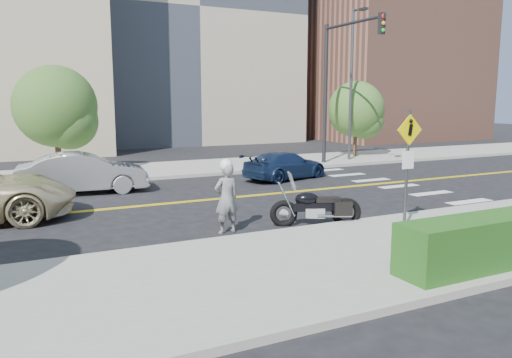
{
  "coord_description": "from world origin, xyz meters",
  "views": [
    {
      "loc": [
        -4.71,
        -15.77,
        3.38
      ],
      "look_at": [
        1.38,
        -3.43,
        1.2
      ],
      "focal_mm": 35.0,
      "sensor_mm": 36.0,
      "label": 1
    }
  ],
  "objects": [
    {
      "name": "ground_plane",
      "position": [
        0.0,
        0.0,
        0.0
      ],
      "size": [
        120.0,
        120.0,
        0.0
      ],
      "primitive_type": "plane",
      "color": "black",
      "rests_on": "ground"
    },
    {
      "name": "sidewalk_near",
      "position": [
        0.0,
        -7.5,
        0.07
      ],
      "size": [
        60.0,
        5.0,
        0.15
      ],
      "primitive_type": "cube",
      "color": "#9E9B91",
      "rests_on": "ground_plane"
    },
    {
      "name": "sidewalk_far",
      "position": [
        0.0,
        7.5,
        0.07
      ],
      "size": [
        60.0,
        5.0,
        0.15
      ],
      "primitive_type": "cube",
      "color": "#9E9B91",
      "rests_on": "ground_plane"
    },
    {
      "name": "building_mid",
      "position": [
        8.0,
        26.0,
        10.0
      ],
      "size": [
        18.0,
        14.0,
        20.0
      ],
      "primitive_type": "cube",
      "color": "#A39984",
      "rests_on": "ground_plane"
    },
    {
      "name": "building_right",
      "position": [
        26.0,
        20.0,
        6.0
      ],
      "size": [
        14.0,
        12.0,
        12.0
      ],
      "primitive_type": "cube",
      "color": "#8C5947",
      "rests_on": "ground_plane"
    },
    {
      "name": "lamp_post",
      "position": [
        12.0,
        6.5,
        4.15
      ],
      "size": [
        0.16,
        0.16,
        8.0
      ],
      "primitive_type": "cylinder",
      "color": "#4C4C51",
      "rests_on": "sidewalk_far"
    },
    {
      "name": "traffic_light",
      "position": [
        10.0,
        5.08,
        4.67
      ],
      "size": [
        0.28,
        4.5,
        7.0
      ],
      "color": "black",
      "rests_on": "sidewalk_far"
    },
    {
      "name": "pedestrian_sign",
      "position": [
        4.2,
        -6.31,
        1.96
      ],
      "size": [
        0.78,
        0.08,
        3.0
      ],
      "color": "#4C4C51",
      "rests_on": "sidewalk_near"
    },
    {
      "name": "motorcyclist",
      "position": [
        0.13,
        -4.25,
        0.96
      ],
      "size": [
        0.69,
        0.49,
        1.92
      ],
      "rotation": [
        0.0,
        0.0,
        3.22
      ],
      "color": "#9D9DA1",
      "rests_on": "ground"
    },
    {
      "name": "motorcycle",
      "position": [
        2.63,
        -4.6,
        0.73
      ],
      "size": [
        2.51,
        1.58,
        1.47
      ],
      "primitive_type": null,
      "rotation": [
        0.0,
        0.0,
        -0.38
      ],
      "color": "black",
      "rests_on": "ground"
    },
    {
      "name": "parked_car_silver",
      "position": [
        -2.39,
        3.18,
        0.75
      ],
      "size": [
        4.69,
        2.03,
        1.5
      ],
      "primitive_type": "imported",
      "rotation": [
        0.0,
        0.0,
        1.47
      ],
      "color": "#9FA1A6",
      "rests_on": "ground"
    },
    {
      "name": "parked_car_blue",
      "position": [
        5.86,
        2.8,
        0.59
      ],
      "size": [
        4.4,
        2.74,
        1.19
      ],
      "primitive_type": "imported",
      "rotation": [
        0.0,
        0.0,
        1.85
      ],
      "color": "navy",
      "rests_on": "ground"
    },
    {
      "name": "tree_far_a",
      "position": [
        -2.83,
        7.99,
        3.1
      ],
      "size": [
        3.58,
        3.58,
        4.9
      ],
      "rotation": [
        0.0,
        0.0,
        0.36
      ],
      "color": "#382619",
      "rests_on": "ground"
    },
    {
      "name": "tree_far_b",
      "position": [
        13.44,
        7.88,
        2.85
      ],
      "size": [
        3.24,
        3.24,
        4.48
      ],
      "rotation": [
        0.0,
        0.0,
        -0.28
      ],
      "color": "#382619",
      "rests_on": "ground"
    }
  ]
}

